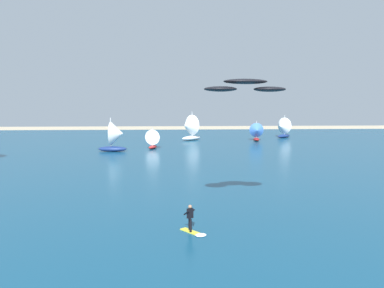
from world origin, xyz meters
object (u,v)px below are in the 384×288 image
sailboat_near_shore (189,127)px  kitesurfer (192,223)px  kite (245,86)px  sailboat_trailing (154,139)px  sailboat_outermost (257,132)px  sailboat_leading (282,128)px  sailboat_mid_left (116,136)px

sailboat_near_shore → kitesurfer: bearing=-92.2°
kite → sailboat_trailing: kite is taller
kitesurfer → sailboat_outermost: sailboat_outermost is taller
sailboat_trailing → sailboat_near_shore: bearing=62.2°
sailboat_near_shore → sailboat_trailing: 13.53m
kitesurfer → sailboat_leading: size_ratio=0.40×
kite → sailboat_leading: 57.45m
sailboat_mid_left → sailboat_outermost: (24.85, 13.93, -0.62)m
sailboat_near_shore → sailboat_outermost: bearing=-7.3°
sailboat_near_shore → sailboat_leading: bearing=11.9°
sailboat_trailing → sailboat_leading: (25.96, 16.09, 0.55)m
sailboat_trailing → sailboat_leading: 30.55m
kite → kitesurfer: bearing=-142.6°
kitesurfer → sailboat_near_shore: bearing=87.8°
sailboat_trailing → sailboat_mid_left: (-5.53, -3.65, 0.78)m
kite → sailboat_leading: kite is taller
sailboat_outermost → sailboat_mid_left: bearing=-150.7°
sailboat_mid_left → sailboat_leading: bearing=32.1°
sailboat_mid_left → sailboat_leading: 37.17m
kitesurfer → sailboat_outermost: size_ratio=0.48×
kitesurfer → kite: kite is taller
sailboat_outermost → sailboat_leading: 8.83m
kitesurfer → sailboat_trailing: 41.05m
kitesurfer → sailboat_trailing: size_ratio=0.53×
kite → sailboat_mid_left: (-13.45, 34.38, -6.48)m
kitesurfer → sailboat_outermost: bearing=73.6°
kite → sailboat_outermost: kite is taller
sailboat_trailing → sailboat_outermost: bearing=28.0°
sailboat_trailing → sailboat_outermost: 21.88m
kite → sailboat_trailing: 39.52m
kitesurfer → sailboat_near_shore: sailboat_near_shore is taller
sailboat_near_shore → sailboat_leading: size_ratio=1.19×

